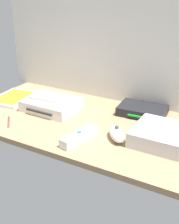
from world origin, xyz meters
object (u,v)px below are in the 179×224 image
Objects in this scene: mini_computer at (161,135)px; remote_wand at (79,137)px; stylus_pen at (9,121)px; network_router at (143,110)px; remote_classic_pad at (50,98)px; game_case at (13,98)px; remote_nunchuk at (117,134)px; game_console at (52,105)px.

mini_computer is 1.12× the size of remote_wand.
stylus_pen is at bearing -166.37° from mini_computer.
remote_classic_pad reaches higher than network_router.
game_case is at bearing -170.72° from network_router.
remote_wand is at bearing 174.78° from remote_nunchuk.
stylus_pen is (-29.78, -1.13, -1.16)cm from remote_wand.
remote_nunchuk reaches higher than network_router.
stylus_pen is (-40.68, -30.58, -1.35)cm from network_router.
remote_wand is 29.83cm from stylus_pen.
mini_computer is (45.84, -4.25, 0.44)cm from game_console.
remote_wand reaches higher than game_case.
remote_classic_pad is (20.77, -1.41, 4.65)cm from game_case.
game_console is 1.13× the size of network_router.
remote_classic_pad is at bearing 175.67° from mini_computer.
game_console is at bearing -9.00° from game_case.
remote_wand reaches higher than stylus_pen.
network_router is at bearing 49.15° from remote_nunchuk.
network_router is 1.24× the size of remote_classic_pad.
network_router is 22.69cm from remote_nunchuk.
game_console is 2.00× the size of remote_nunchuk.
stylus_pen is (-7.03, -16.36, -5.06)cm from remote_classic_pad.
mini_computer is 1.90× the size of stylus_pen.
stylus_pen is at bearing -147.03° from network_router.
remote_nunchuk is at bearing 11.19° from stylus_pen.
remote_nunchuk is at bearing -20.19° from remote_classic_pad.
remote_classic_pad is 1.68× the size of stylus_pen.
remote_nunchuk is (32.69, -9.22, -0.16)cm from game_console.
remote_nunchuk is (-13.15, -4.97, -0.60)cm from mini_computer.
remote_classic_pad is 18.51cm from stylus_pen.
remote_nunchuk reaches higher than stylus_pen.
remote_wand is at bearing -39.57° from remote_classic_pad.
remote_nunchuk is at bearing -95.86° from network_router.
remote_classic_pad is (-0.22, -0.77, 3.21)cm from game_console.
network_router is 1.78× the size of remote_nunchuk.
stylus_pen is at bearing -119.03° from remote_classic_pad.
game_case is (-66.83, 4.90, -1.88)cm from mini_computer.
game_case is 1.95× the size of remote_nunchuk.
remote_nunchuk is at bearing -159.30° from mini_computer.
remote_nunchuk is 40.74cm from stylus_pen.
mini_computer reaches higher than stylus_pen.
mini_computer is 46.27cm from remote_classic_pad.
stylus_pen is (-53.08, -12.87, -2.29)cm from mini_computer.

